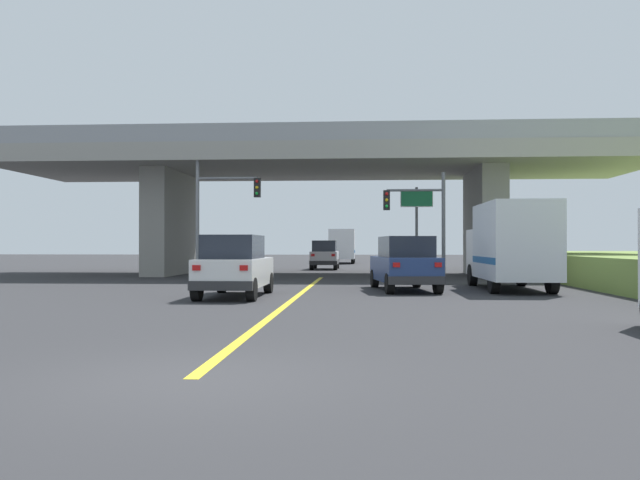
% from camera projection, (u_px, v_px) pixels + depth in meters
% --- Properties ---
extents(ground, '(160.00, 160.00, 0.00)m').
position_uv_depth(ground, '(324.00, 275.00, 36.97)').
color(ground, '#2B2B2D').
extents(overpass_bridge, '(35.45, 10.74, 7.74)m').
position_uv_depth(overpass_bridge, '(324.00, 176.00, 37.01)').
color(overpass_bridge, gray).
rests_on(overpass_bridge, ground).
extents(lane_divider_stripe, '(0.20, 25.96, 0.01)m').
position_uv_depth(lane_divider_stripe, '(296.00, 297.00, 21.14)').
color(lane_divider_stripe, yellow).
rests_on(lane_divider_stripe, ground).
extents(suv_lead, '(1.94, 4.64, 2.02)m').
position_uv_depth(suv_lead, '(235.00, 266.00, 21.24)').
color(suv_lead, silver).
rests_on(suv_lead, ground).
extents(suv_crossing, '(2.51, 4.95, 2.02)m').
position_uv_depth(suv_crossing, '(405.00, 263.00, 24.22)').
color(suv_crossing, navy).
rests_on(suv_crossing, ground).
extents(box_truck, '(2.33, 6.56, 3.24)m').
position_uv_depth(box_truck, '(511.00, 246.00, 24.48)').
color(box_truck, silver).
rests_on(box_truck, ground).
extents(sedan_oncoming, '(1.89, 4.30, 2.02)m').
position_uv_depth(sedan_oncoming, '(325.00, 255.00, 45.71)').
color(sedan_oncoming, silver).
rests_on(sedan_oncoming, ground).
extents(traffic_signal_nearside, '(2.98, 0.36, 5.21)m').
position_uv_depth(traffic_signal_nearside, '(422.00, 214.00, 31.37)').
color(traffic_signal_nearside, '#56595E').
rests_on(traffic_signal_nearside, ground).
extents(traffic_signal_farside, '(3.27, 0.36, 5.92)m').
position_uv_depth(traffic_signal_farside, '(218.00, 205.00, 32.34)').
color(traffic_signal_farside, slate).
rests_on(traffic_signal_farside, ground).
extents(highway_sign, '(1.71, 0.17, 4.75)m').
position_uv_depth(highway_sign, '(417.00, 211.00, 34.12)').
color(highway_sign, '#56595E').
rests_on(highway_sign, ground).
extents(semi_truck_distant, '(2.33, 7.11, 3.15)m').
position_uv_depth(semi_truck_distant, '(342.00, 246.00, 61.01)').
color(semi_truck_distant, navy).
rests_on(semi_truck_distant, ground).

